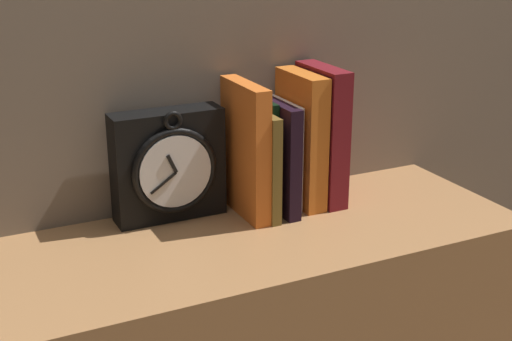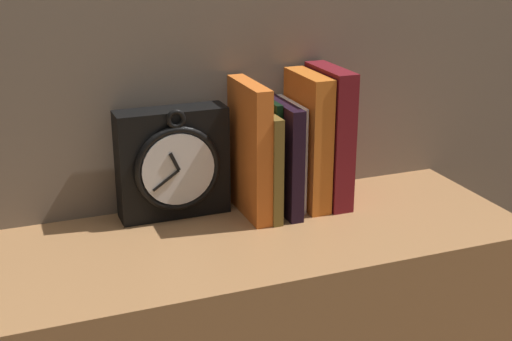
{
  "view_description": "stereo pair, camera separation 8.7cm",
  "coord_description": "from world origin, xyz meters",
  "px_view_note": "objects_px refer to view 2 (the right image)",
  "views": [
    {
      "loc": [
        -0.47,
        -0.98,
        1.26
      ],
      "look_at": [
        0.0,
        0.0,
        0.87
      ],
      "focal_mm": 50.0,
      "sensor_mm": 36.0,
      "label": 1
    },
    {
      "loc": [
        -0.39,
        -1.01,
        1.26
      ],
      "look_at": [
        0.0,
        0.0,
        0.87
      ],
      "focal_mm": 50.0,
      "sensor_mm": 36.0,
      "label": 2
    }
  ],
  "objects_px": {
    "book_slot1_brown": "(263,162)",
    "book_slot4_white": "(289,154)",
    "clock": "(173,163)",
    "book_slot0_orange": "(250,150)",
    "book_slot3_black": "(282,156)",
    "book_slot6_maroon": "(329,136)",
    "book_slot5_orange": "(307,140)",
    "book_slot2_black": "(268,154)"
  },
  "relations": [
    {
      "from": "book_slot6_maroon",
      "to": "book_slot4_white",
      "type": "bearing_deg",
      "value": 172.44
    },
    {
      "from": "book_slot4_white",
      "to": "book_slot5_orange",
      "type": "relative_size",
      "value": 0.8
    },
    {
      "from": "book_slot2_black",
      "to": "book_slot5_orange",
      "type": "bearing_deg",
      "value": -9.77
    },
    {
      "from": "clock",
      "to": "book_slot5_orange",
      "type": "relative_size",
      "value": 0.83
    },
    {
      "from": "book_slot3_black",
      "to": "book_slot4_white",
      "type": "relative_size",
      "value": 1.03
    },
    {
      "from": "book_slot2_black",
      "to": "book_slot3_black",
      "type": "bearing_deg",
      "value": -45.3
    },
    {
      "from": "clock",
      "to": "book_slot5_orange",
      "type": "height_order",
      "value": "book_slot5_orange"
    },
    {
      "from": "clock",
      "to": "book_slot2_black",
      "type": "bearing_deg",
      "value": -7.07
    },
    {
      "from": "clock",
      "to": "book_slot0_orange",
      "type": "xyz_separation_m",
      "value": [
        0.13,
        -0.04,
        0.02
      ]
    },
    {
      "from": "clock",
      "to": "book_slot2_black",
      "type": "distance_m",
      "value": 0.17
    },
    {
      "from": "clock",
      "to": "book_slot4_white",
      "type": "height_order",
      "value": "clock"
    },
    {
      "from": "book_slot4_white",
      "to": "book_slot5_orange",
      "type": "xyz_separation_m",
      "value": [
        0.03,
        -0.01,
        0.02
      ]
    },
    {
      "from": "book_slot4_white",
      "to": "book_slot5_orange",
      "type": "bearing_deg",
      "value": -13.85
    },
    {
      "from": "book_slot0_orange",
      "to": "book_slot2_black",
      "type": "xyz_separation_m",
      "value": [
        0.04,
        0.02,
        -0.02
      ]
    },
    {
      "from": "book_slot0_orange",
      "to": "book_slot4_white",
      "type": "xyz_separation_m",
      "value": [
        0.08,
        0.01,
        -0.02
      ]
    },
    {
      "from": "book_slot1_brown",
      "to": "book_slot3_black",
      "type": "distance_m",
      "value": 0.04
    },
    {
      "from": "book_slot2_black",
      "to": "book_slot0_orange",
      "type": "bearing_deg",
      "value": -156.39
    },
    {
      "from": "book_slot1_brown",
      "to": "book_slot2_black",
      "type": "relative_size",
      "value": 0.93
    },
    {
      "from": "book_slot5_orange",
      "to": "book_slot2_black",
      "type": "bearing_deg",
      "value": 170.23
    },
    {
      "from": "clock",
      "to": "book_slot6_maroon",
      "type": "bearing_deg",
      "value": -7.11
    },
    {
      "from": "clock",
      "to": "book_slot5_orange",
      "type": "xyz_separation_m",
      "value": [
        0.24,
        -0.03,
        0.02
      ]
    },
    {
      "from": "book_slot4_white",
      "to": "book_slot6_maroon",
      "type": "relative_size",
      "value": 0.77
    },
    {
      "from": "book_slot1_brown",
      "to": "book_slot5_orange",
      "type": "distance_m",
      "value": 0.09
    },
    {
      "from": "book_slot3_black",
      "to": "book_slot6_maroon",
      "type": "bearing_deg",
      "value": 2.99
    },
    {
      "from": "book_slot1_brown",
      "to": "book_slot5_orange",
      "type": "xyz_separation_m",
      "value": [
        0.09,
        0.01,
        0.03
      ]
    },
    {
      "from": "clock",
      "to": "book_slot6_maroon",
      "type": "xyz_separation_m",
      "value": [
        0.28,
        -0.04,
        0.03
      ]
    },
    {
      "from": "clock",
      "to": "book_slot6_maroon",
      "type": "relative_size",
      "value": 0.8
    },
    {
      "from": "book_slot4_white",
      "to": "book_slot3_black",
      "type": "bearing_deg",
      "value": -145.4
    },
    {
      "from": "book_slot4_white",
      "to": "book_slot2_black",
      "type": "bearing_deg",
      "value": 173.54
    },
    {
      "from": "clock",
      "to": "book_slot0_orange",
      "type": "relative_size",
      "value": 0.85
    },
    {
      "from": "book_slot1_brown",
      "to": "book_slot4_white",
      "type": "relative_size",
      "value": 0.97
    },
    {
      "from": "book_slot5_orange",
      "to": "book_slot6_maroon",
      "type": "height_order",
      "value": "book_slot6_maroon"
    },
    {
      "from": "book_slot0_orange",
      "to": "book_slot6_maroon",
      "type": "relative_size",
      "value": 0.95
    },
    {
      "from": "clock",
      "to": "book_slot5_orange",
      "type": "distance_m",
      "value": 0.24
    },
    {
      "from": "book_slot0_orange",
      "to": "book_slot2_black",
      "type": "distance_m",
      "value": 0.05
    },
    {
      "from": "book_slot4_white",
      "to": "book_slot6_maroon",
      "type": "distance_m",
      "value": 0.08
    },
    {
      "from": "clock",
      "to": "book_slot3_black",
      "type": "xyz_separation_m",
      "value": [
        0.19,
        -0.04,
        0.0
      ]
    },
    {
      "from": "book_slot5_orange",
      "to": "book_slot6_maroon",
      "type": "xyz_separation_m",
      "value": [
        0.04,
        -0.0,
        0.0
      ]
    },
    {
      "from": "book_slot1_brown",
      "to": "book_slot5_orange",
      "type": "bearing_deg",
      "value": 4.78
    },
    {
      "from": "book_slot3_black",
      "to": "book_slot2_black",
      "type": "bearing_deg",
      "value": 134.7
    },
    {
      "from": "book_slot4_white",
      "to": "book_slot5_orange",
      "type": "height_order",
      "value": "book_slot5_orange"
    },
    {
      "from": "book_slot5_orange",
      "to": "book_slot6_maroon",
      "type": "bearing_deg",
      "value": -2.6
    }
  ]
}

